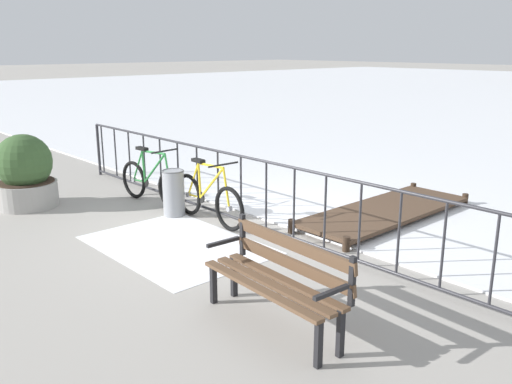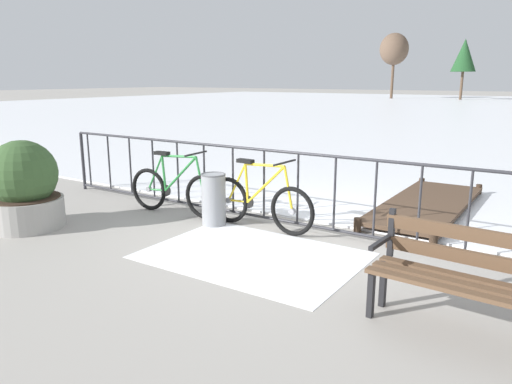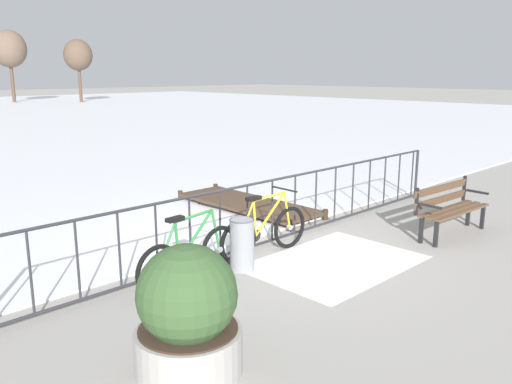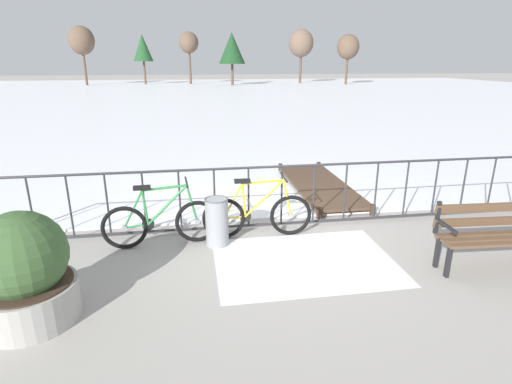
{
  "view_description": "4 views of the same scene",
  "coord_description": "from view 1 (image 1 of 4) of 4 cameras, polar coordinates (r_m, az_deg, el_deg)",
  "views": [
    {
      "loc": [
        5.87,
        -5.05,
        2.58
      ],
      "look_at": [
        0.95,
        -0.56,
        0.8
      ],
      "focal_mm": 38.16,
      "sensor_mm": 36.0,
      "label": 1
    },
    {
      "loc": [
        3.04,
        -5.66,
        2.02
      ],
      "look_at": [
        -0.39,
        -0.43,
        0.55
      ],
      "focal_mm": 34.18,
      "sensor_mm": 36.0,
      "label": 2
    },
    {
      "loc": [
        -5.76,
        -5.52,
        2.69
      ],
      "look_at": [
        -0.09,
        0.27,
        0.83
      ],
      "focal_mm": 36.79,
      "sensor_mm": 36.0,
      "label": 3
    },
    {
      "loc": [
        -1.38,
        -5.96,
        2.63
      ],
      "look_at": [
        -0.53,
        -0.67,
        0.87
      ],
      "focal_mm": 28.01,
      "sensor_mm": 36.0,
      "label": 4
    }
  ],
  "objects": [
    {
      "name": "bicycle_near_railing",
      "position": [
        8.21,
        -5.08,
        -0.71
      ],
      "size": [
        1.71,
        0.52,
        0.97
      ],
      "color": "black",
      "rests_on": "ground"
    },
    {
      "name": "snow_patch",
      "position": [
        7.42,
        -8.27,
        -5.5
      ],
      "size": [
        2.45,
        1.75,
        0.01
      ],
      "primitive_type": "cube",
      "color": "white",
      "rests_on": "ground"
    },
    {
      "name": "park_bench",
      "position": [
        5.17,
        2.45,
        -8.63
      ],
      "size": [
        1.63,
        0.58,
        0.89
      ],
      "color": "brown",
      "rests_on": "ground"
    },
    {
      "name": "wooden_dock",
      "position": [
        8.68,
        13.4,
        -1.91
      ],
      "size": [
        1.1,
        3.27,
        0.2
      ],
      "color": "#4C3828",
      "rests_on": "ground"
    },
    {
      "name": "planter_with_shrub",
      "position": [
        9.74,
        -23.07,
        1.82
      ],
      "size": [
        0.99,
        0.99,
        1.21
      ],
      "color": "#9E9B96",
      "rests_on": "ground"
    },
    {
      "name": "ground_plane",
      "position": [
        8.16,
        -1.56,
        -3.47
      ],
      "size": [
        160.0,
        160.0,
        0.0
      ],
      "primitive_type": "plane",
      "color": "#9E9991"
    },
    {
      "name": "railing_fence",
      "position": [
        8.0,
        -1.59,
        0.34
      ],
      "size": [
        9.06,
        0.06,
        1.07
      ],
      "color": "#2D2D33",
      "rests_on": "ground"
    },
    {
      "name": "bicycle_second",
      "position": [
        9.34,
        -10.89,
        0.99
      ],
      "size": [
        1.71,
        0.52,
        0.97
      ],
      "color": "black",
      "rests_on": "ground"
    },
    {
      "name": "trash_bin",
      "position": [
        8.61,
        -8.63,
        -0.06
      ],
      "size": [
        0.35,
        0.35,
        0.73
      ],
      "color": "gray",
      "rests_on": "ground"
    }
  ]
}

